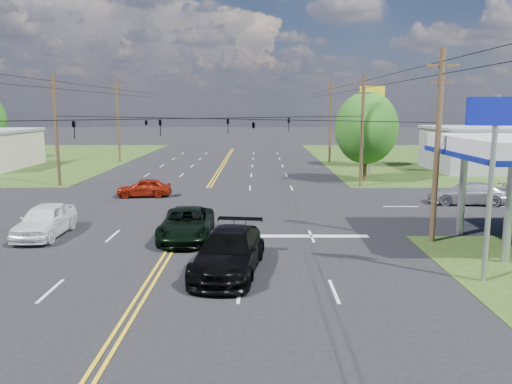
{
  "coord_description": "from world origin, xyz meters",
  "views": [
    {
      "loc": [
        4.2,
        -21.54,
        6.72
      ],
      "look_at": [
        4.07,
        6.0,
        2.04
      ],
      "focal_mm": 35.0,
      "sensor_mm": 36.0,
      "label": 1
    }
  ],
  "objects_px": {
    "pole_ne": "(362,129)",
    "tree_right_a": "(366,128)",
    "polesign_se": "(494,139)",
    "pickup_dkgreen": "(187,224)",
    "suv_black": "(229,252)",
    "tree_right_b": "(366,130)",
    "pickup_white": "(45,220)",
    "retail_ne": "(499,150)",
    "pole_right_far": "(330,120)",
    "pole_se": "(437,145)",
    "pole_left_far": "(118,120)",
    "pole_nw": "(56,129)",
    "tree_far_r": "(494,125)"
  },
  "relations": [
    {
      "from": "suv_black",
      "to": "polesign_se",
      "type": "relative_size",
      "value": 0.84
    },
    {
      "from": "pole_se",
      "to": "pole_left_far",
      "type": "bearing_deg",
      "value": 125.1
    },
    {
      "from": "pole_nw",
      "to": "tree_right_b",
      "type": "relative_size",
      "value": 1.34
    },
    {
      "from": "retail_ne",
      "to": "polesign_se",
      "type": "height_order",
      "value": "polesign_se"
    },
    {
      "from": "pole_ne",
      "to": "tree_right_a",
      "type": "relative_size",
      "value": 1.16
    },
    {
      "from": "pole_se",
      "to": "pole_right_far",
      "type": "distance_m",
      "value": 37.0
    },
    {
      "from": "tree_right_b",
      "to": "pole_left_far",
      "type": "bearing_deg",
      "value": 172.28
    },
    {
      "from": "tree_right_a",
      "to": "pickup_white",
      "type": "bearing_deg",
      "value": -136.44
    },
    {
      "from": "pickup_dkgreen",
      "to": "suv_black",
      "type": "distance_m",
      "value": 5.88
    },
    {
      "from": "pole_ne",
      "to": "tree_right_b",
      "type": "distance_m",
      "value": 15.42
    },
    {
      "from": "suv_black",
      "to": "tree_far_r",
      "type": "bearing_deg",
      "value": 62.07
    },
    {
      "from": "pole_left_far",
      "to": "tree_far_r",
      "type": "xyz_separation_m",
      "value": [
        47.0,
        2.0,
        -0.62
      ]
    },
    {
      "from": "pole_right_far",
      "to": "suv_black",
      "type": "distance_m",
      "value": 43.22
    },
    {
      "from": "pole_left_far",
      "to": "pole_right_far",
      "type": "bearing_deg",
      "value": 0.0
    },
    {
      "from": "pole_right_far",
      "to": "tree_far_r",
      "type": "xyz_separation_m",
      "value": [
        21.0,
        2.0,
        -0.62
      ]
    },
    {
      "from": "tree_right_a",
      "to": "polesign_se",
      "type": "relative_size",
      "value": 1.14
    },
    {
      "from": "pole_nw",
      "to": "tree_far_r",
      "type": "bearing_deg",
      "value": 24.08
    },
    {
      "from": "pickup_dkgreen",
      "to": "polesign_se",
      "type": "height_order",
      "value": "polesign_se"
    },
    {
      "from": "pole_ne",
      "to": "pole_left_far",
      "type": "xyz_separation_m",
      "value": [
        -26.0,
        19.0,
        0.25
      ]
    },
    {
      "from": "pole_se",
      "to": "pickup_dkgreen",
      "type": "bearing_deg",
      "value": 177.71
    },
    {
      "from": "retail_ne",
      "to": "pole_nw",
      "type": "bearing_deg",
      "value": -165.65
    },
    {
      "from": "pole_se",
      "to": "pickup_dkgreen",
      "type": "xyz_separation_m",
      "value": [
        -12.5,
        0.5,
        -4.13
      ]
    },
    {
      "from": "pole_se",
      "to": "pole_left_far",
      "type": "distance_m",
      "value": 45.22
    },
    {
      "from": "pole_right_far",
      "to": "pickup_white",
      "type": "relative_size",
      "value": 1.98
    },
    {
      "from": "pole_nw",
      "to": "suv_black",
      "type": "bearing_deg",
      "value": -54.97
    },
    {
      "from": "pole_left_far",
      "to": "pickup_dkgreen",
      "type": "relative_size",
      "value": 1.77
    },
    {
      "from": "pole_ne",
      "to": "tree_far_r",
      "type": "distance_m",
      "value": 29.7
    },
    {
      "from": "pole_left_far",
      "to": "pickup_dkgreen",
      "type": "height_order",
      "value": "pole_left_far"
    },
    {
      "from": "retail_ne",
      "to": "pole_right_far",
      "type": "relative_size",
      "value": 1.4
    },
    {
      "from": "retail_ne",
      "to": "pole_ne",
      "type": "bearing_deg",
      "value": -147.09
    },
    {
      "from": "pole_ne",
      "to": "pole_left_far",
      "type": "distance_m",
      "value": 32.2
    },
    {
      "from": "pickup_dkgreen",
      "to": "pole_se",
      "type": "bearing_deg",
      "value": -4.12
    },
    {
      "from": "suv_black",
      "to": "pickup_white",
      "type": "relative_size",
      "value": 1.2
    },
    {
      "from": "pole_nw",
      "to": "tree_far_r",
      "type": "distance_m",
      "value": 51.48
    },
    {
      "from": "tree_far_r",
      "to": "polesign_se",
      "type": "bearing_deg",
      "value": -115.08
    },
    {
      "from": "pole_se",
      "to": "pole_ne",
      "type": "distance_m",
      "value": 18.0
    },
    {
      "from": "pole_se",
      "to": "pole_ne",
      "type": "bearing_deg",
      "value": 90.0
    },
    {
      "from": "pickup_dkgreen",
      "to": "pole_right_far",
      "type": "bearing_deg",
      "value": 69.27
    },
    {
      "from": "tree_far_r",
      "to": "tree_right_b",
      "type": "bearing_deg",
      "value": -161.08
    },
    {
      "from": "pole_left_far",
      "to": "tree_right_b",
      "type": "relative_size",
      "value": 1.41
    },
    {
      "from": "tree_right_b",
      "to": "suv_black",
      "type": "distance_m",
      "value": 40.3
    },
    {
      "from": "retail_ne",
      "to": "tree_right_b",
      "type": "distance_m",
      "value": 14.22
    },
    {
      "from": "pole_nw",
      "to": "pole_right_far",
      "type": "bearing_deg",
      "value": 36.16
    },
    {
      "from": "pole_ne",
      "to": "polesign_se",
      "type": "relative_size",
      "value": 1.32
    },
    {
      "from": "pole_se",
      "to": "pole_nw",
      "type": "xyz_separation_m",
      "value": [
        -26.0,
        18.0,
        0.0
      ]
    },
    {
      "from": "tree_right_a",
      "to": "pickup_dkgreen",
      "type": "relative_size",
      "value": 1.45
    },
    {
      "from": "retail_ne",
      "to": "tree_right_b",
      "type": "bearing_deg",
      "value": 163.5
    },
    {
      "from": "pole_se",
      "to": "polesign_se",
      "type": "height_order",
      "value": "pole_se"
    },
    {
      "from": "suv_black",
      "to": "retail_ne",
      "type": "bearing_deg",
      "value": 58.74
    },
    {
      "from": "pole_nw",
      "to": "pickup_white",
      "type": "distance_m",
      "value": 18.47
    }
  ]
}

